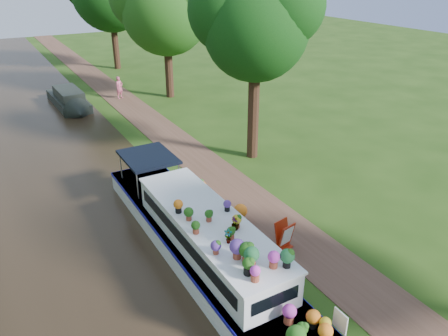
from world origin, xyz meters
The scene contains 10 objects.
ground centered at (0.00, 0.00, 0.00)m, with size 100.00×100.00×0.00m, color #224010.
canal_water centered at (-6.00, 0.00, 0.01)m, with size 10.00×100.00×0.02m, color black.
towpath centered at (1.20, 0.00, 0.01)m, with size 2.20×100.00×0.03m, color #513426.
plant_boat centered at (-2.25, -3.83, 0.85)m, with size 2.29×13.52×2.30m.
tree_near_overhang centered at (3.79, 3.06, 6.60)m, with size 5.52×5.28×8.99m.
tree_near_mid centered at (4.48, 15.08, 6.44)m, with size 6.90×6.60×9.40m.
second_boat centered at (-2.38, 16.10, 0.49)m, with size 1.94×6.29×1.21m.
sandwich_board centered at (0.45, -4.14, 0.47)m, with size 0.65×0.60×0.98m.
pedestrian_pink centered at (1.18, 16.32, 0.82)m, with size 0.57×0.38×1.57m, color pink.
verge_plant centered at (-0.40, 5.00, 0.23)m, with size 0.41×0.36×0.46m, color #23671F.
Camera 1 is at (-7.46, -13.87, 8.90)m, focal length 35.00 mm.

